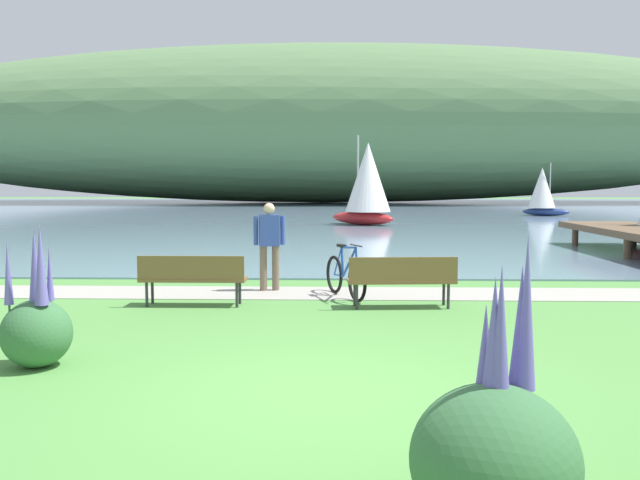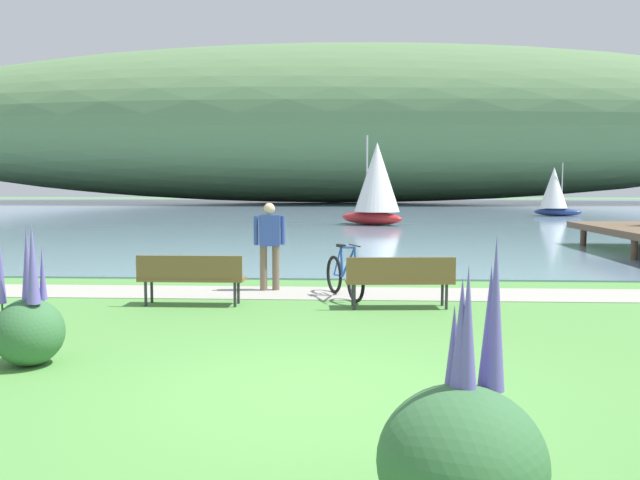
% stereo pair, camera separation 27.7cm
% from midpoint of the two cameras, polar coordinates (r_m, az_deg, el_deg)
% --- Properties ---
extents(ground_plane, '(200.00, 200.00, 0.00)m').
position_cam_midpoint_polar(ground_plane, '(6.82, -0.08, -12.85)').
color(ground_plane, '#518E42').
extents(bay_water, '(180.00, 80.00, 0.04)m').
position_cam_midpoint_polar(bay_water, '(54.23, 2.59, 2.64)').
color(bay_water, '#7A99B2').
rests_on(bay_water, ground).
extents(distant_hillside, '(110.92, 28.00, 17.18)m').
position_cam_midpoint_polar(distant_hillside, '(74.90, 1.27, 9.83)').
color(distant_hillside, '#567A4C').
rests_on(distant_hillside, bay_water).
extents(shoreline_path, '(60.00, 1.50, 0.01)m').
position_cam_midpoint_polar(shoreline_path, '(12.62, 1.35, -4.60)').
color(shoreline_path, '#A39E93').
rests_on(shoreline_path, ground).
extents(park_bench_near_camera, '(1.80, 0.48, 0.88)m').
position_cam_midpoint_polar(park_bench_near_camera, '(11.48, -10.34, -3.02)').
color(park_bench_near_camera, brown).
rests_on(park_bench_near_camera, ground).
extents(park_bench_further_along, '(1.83, 0.61, 0.88)m').
position_cam_midpoint_polar(park_bench_further_along, '(11.13, 7.59, -3.23)').
color(park_bench_further_along, brown).
rests_on(park_bench_further_along, ground).
extents(bicycle_leaning_near_bench, '(0.74, 1.66, 1.01)m').
position_cam_midpoint_polar(bicycle_leaning_near_bench, '(12.12, 2.78, -3.12)').
color(bicycle_leaning_near_bench, black).
rests_on(bicycle_leaning_near_bench, ground).
extents(person_at_shoreline, '(0.60, 0.30, 1.71)m').
position_cam_midpoint_polar(person_at_shoreline, '(12.87, -3.75, -0.06)').
color(person_at_shoreline, '#72604C').
rests_on(person_at_shoreline, ground).
extents(echium_bush_beside_closest, '(0.99, 0.99, 1.78)m').
position_cam_midpoint_polar(echium_bush_beside_closest, '(4.18, 14.10, -17.41)').
color(echium_bush_beside_closest, '#386B3D').
rests_on(echium_bush_beside_closest, ground).
extents(echium_bush_mid_cluster, '(0.78, 0.78, 1.65)m').
position_cam_midpoint_polar(echium_bush_mid_cluster, '(8.25, -22.85, -6.68)').
color(echium_bush_mid_cluster, '#386B3D').
rests_on(echium_bush_mid_cluster, ground).
extents(sailboat_nearest_to_shore, '(2.98, 2.27, 3.41)m').
position_cam_midpoint_polar(sailboat_nearest_to_shore, '(45.16, 19.66, 3.99)').
color(sailboat_nearest_to_shore, navy).
rests_on(sailboat_nearest_to_shore, bay_water).
extents(sailboat_mid_bay, '(3.66, 3.50, 4.49)m').
position_cam_midpoint_polar(sailboat_mid_bay, '(33.25, 5.10, 4.93)').
color(sailboat_mid_bay, '#B22323').
rests_on(sailboat_mid_bay, bay_water).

